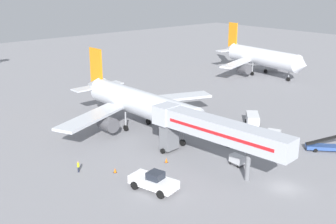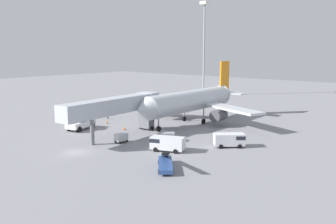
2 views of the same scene
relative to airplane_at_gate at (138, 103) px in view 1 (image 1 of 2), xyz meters
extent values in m
plane|color=gray|center=(0.21, -30.12, -4.71)|extent=(300.00, 300.00, 0.00)
cylinder|color=silver|center=(0.02, -1.11, 0.11)|extent=(4.90, 25.92, 4.43)
cone|color=silver|center=(0.28, -15.56, 0.11)|extent=(4.39, 3.14, 4.34)
cone|color=silver|center=(-0.26, 14.19, 0.44)|extent=(4.29, 4.84, 4.20)
cube|color=orange|center=(-0.24, 13.00, 4.53)|extent=(0.43, 3.75, 7.08)
cube|color=silver|center=(2.42, 12.71, 0.66)|extent=(5.36, 2.82, 0.24)
cube|color=silver|center=(-2.89, 12.61, 0.66)|extent=(5.36, 2.82, 0.24)
cube|color=silver|center=(8.90, 1.21, -0.89)|extent=(15.52, 8.93, 0.44)
cube|color=silver|center=(-8.94, 0.89, -0.89)|extent=(15.44, 9.39, 0.44)
cylinder|color=#4C4C51|center=(6.34, 0.32, -2.41)|extent=(2.53, 3.26, 2.47)
cylinder|color=#4C4C51|center=(-6.34, 0.09, -2.41)|extent=(2.53, 3.26, 2.47)
cylinder|color=gray|center=(0.20, -11.19, -2.69)|extent=(0.28, 0.28, 2.94)
cylinder|color=black|center=(0.20, -11.19, -4.16)|extent=(0.37, 1.11, 1.10)
cylinder|color=gray|center=(2.54, 0.48, -2.69)|extent=(0.28, 0.28, 2.94)
cylinder|color=black|center=(2.54, 0.48, -4.16)|extent=(0.37, 1.11, 1.10)
cylinder|color=gray|center=(-2.55, 0.39, -2.69)|extent=(0.28, 0.28, 2.94)
cylinder|color=black|center=(-2.55, 0.39, -4.16)|extent=(0.37, 1.11, 1.10)
cube|color=#B2B7C1|center=(-1.92, -21.54, 1.16)|extent=(4.75, 20.60, 2.70)
cube|color=red|center=(-3.44, -21.67, 1.16)|extent=(1.52, 17.09, 0.44)
cube|color=#B2B7C1|center=(-2.86, -10.77, 1.16)|extent=(3.68, 3.09, 2.84)
cube|color=#232833|center=(-2.97, -9.48, 1.41)|extent=(3.31, 0.52, 0.90)
cube|color=slate|center=(-2.81, -11.37, -2.25)|extent=(2.70, 2.01, 4.12)
cylinder|color=black|center=(-4.23, -11.49, -4.31)|extent=(0.37, 0.82, 0.80)
cylinder|color=black|center=(-1.39, -11.25, -4.31)|extent=(0.37, 0.82, 0.80)
cylinder|color=slate|center=(-1.57, -25.61, -2.45)|extent=(0.70, 0.70, 4.52)
cube|color=white|center=(-12.65, -19.60, -3.62)|extent=(4.05, 6.70, 1.08)
cube|color=#232833|center=(-12.57, -19.91, -2.63)|extent=(2.22, 2.19, 0.90)
cylinder|color=black|center=(-10.95, -21.28, -4.16)|extent=(0.65, 1.16, 1.10)
cylinder|color=black|center=(-13.37, -21.88, -4.16)|extent=(0.65, 1.16, 1.10)
cylinder|color=black|center=(-11.92, -17.33, -4.16)|extent=(0.65, 1.16, 1.10)
cylinder|color=black|center=(-14.35, -17.93, -4.16)|extent=(0.65, 1.16, 1.10)
cube|color=#2D4C8E|center=(15.77, -27.42, -4.13)|extent=(5.69, 6.07, 0.55)
cube|color=black|center=(15.77, -27.42, -2.70)|extent=(5.11, 5.56, 2.27)
cylinder|color=black|center=(15.10, -25.40, -4.41)|extent=(0.56, 0.59, 0.60)
cylinder|color=black|center=(13.83, -26.53, -4.41)|extent=(0.56, 0.59, 0.60)
cube|color=silver|center=(10.39, -20.59, -3.45)|extent=(5.59, 3.82, 1.94)
cube|color=#1E232D|center=(8.74, -21.23, -3.03)|extent=(2.31, 2.57, 0.62)
cylinder|color=black|center=(9.25, -22.10, -4.37)|extent=(0.77, 0.59, 0.68)
cylinder|color=black|center=(8.53, -20.25, -4.37)|extent=(0.77, 0.59, 0.68)
cylinder|color=black|center=(12.25, -20.94, -4.37)|extent=(0.77, 0.59, 0.68)
cylinder|color=black|center=(11.53, -19.08, -4.37)|extent=(0.77, 0.59, 0.68)
cube|color=silver|center=(16.40, -12.34, -3.48)|extent=(4.98, 4.81, 1.89)
cube|color=#1E232D|center=(17.61, -11.23, -3.06)|extent=(2.58, 2.61, 0.60)
cylinder|color=black|center=(16.83, -10.59, -4.37)|extent=(0.76, 0.74, 0.68)
cylinder|color=black|center=(18.18, -12.07, -4.37)|extent=(0.76, 0.74, 0.68)
cylinder|color=black|center=(14.62, -12.62, -4.37)|extent=(0.76, 0.74, 0.68)
cylinder|color=black|center=(15.98, -14.09, -4.37)|extent=(0.76, 0.74, 0.68)
cube|color=#38383D|center=(6.32, -15.90, -4.42)|extent=(2.89, 2.79, 0.22)
cube|color=#999EA5|center=(6.32, -15.90, -3.76)|extent=(2.89, 2.79, 1.11)
cylinder|color=black|center=(6.09, -17.00, -4.53)|extent=(0.35, 0.33, 0.36)
cylinder|color=black|center=(5.20, -15.98, -4.53)|extent=(0.35, 0.33, 0.36)
cylinder|color=black|center=(7.44, -15.82, -4.53)|extent=(0.35, 0.33, 0.36)
cylinder|color=black|center=(6.54, -14.80, -4.53)|extent=(0.35, 0.33, 0.36)
cube|color=#38383D|center=(1.08, -21.65, -4.42)|extent=(1.36, 2.20, 0.22)
cube|color=silver|center=(1.08, -21.65, -3.76)|extent=(1.36, 2.20, 1.11)
cylinder|color=black|center=(1.60, -22.43, -4.53)|extent=(0.14, 0.37, 0.36)
cylinder|color=black|center=(0.47, -22.36, -4.53)|extent=(0.14, 0.37, 0.36)
cylinder|color=black|center=(1.69, -20.95, -4.53)|extent=(0.14, 0.37, 0.36)
cylinder|color=black|center=(0.56, -20.88, -4.53)|extent=(0.14, 0.37, 0.36)
cylinder|color=#1E2333|center=(-17.17, -8.79, -4.32)|extent=(0.23, 0.23, 0.77)
cylinder|color=#D8EA19|center=(-17.17, -8.79, -3.63)|extent=(0.31, 0.31, 0.61)
sphere|color=tan|center=(-17.17, -8.79, -3.20)|extent=(0.21, 0.21, 0.21)
cube|color=black|center=(-13.46, -12.22, -4.70)|extent=(0.45, 0.45, 0.03)
cone|color=orange|center=(-13.46, -12.22, -4.36)|extent=(0.38, 0.38, 0.66)
cube|color=black|center=(-5.93, -14.30, -4.70)|extent=(0.46, 0.46, 0.03)
cone|color=orange|center=(-5.93, -14.30, -4.34)|extent=(0.39, 0.39, 0.68)
cylinder|color=silver|center=(52.19, 12.24, 0.21)|extent=(6.99, 23.15, 4.63)
cone|color=silver|center=(50.86, -0.44, 0.21)|extent=(4.80, 3.16, 4.54)
cone|color=silver|center=(53.60, 25.66, 0.56)|extent=(4.82, 4.64, 4.40)
cube|color=orange|center=(53.49, 24.62, 4.84)|extent=(0.70, 3.32, 7.41)
cube|color=silver|center=(56.22, 24.03, 0.79)|extent=(5.78, 2.97, 0.24)
cube|color=silver|center=(50.70, 24.61, 0.79)|extent=(5.78, 2.97, 0.24)
cube|color=silver|center=(60.55, 13.32, -0.83)|extent=(13.58, 9.31, 0.44)
cube|color=silver|center=(44.24, 15.04, -0.83)|extent=(14.01, 6.93, 0.44)
cylinder|color=#4C4C51|center=(58.18, 12.89, -2.39)|extent=(2.88, 3.56, 2.54)
cylinder|color=#4C4C51|center=(46.47, 14.12, -2.39)|extent=(2.88, 3.56, 2.54)
cylinder|color=gray|center=(51.26, 3.40, -2.67)|extent=(0.28, 0.28, 2.98)
cylinder|color=black|center=(51.26, 3.40, -4.16)|extent=(0.46, 1.13, 1.10)
cylinder|color=gray|center=(54.98, 13.32, -2.67)|extent=(0.28, 0.28, 2.98)
cylinder|color=black|center=(54.98, 13.32, -4.16)|extent=(0.46, 1.13, 1.10)
cylinder|color=gray|center=(49.69, 13.88, -2.67)|extent=(0.28, 0.28, 2.98)
cylinder|color=black|center=(49.69, 13.88, -4.16)|extent=(0.46, 1.13, 1.10)
camera|label=1|loc=(-43.12, -57.27, 20.86)|focal=45.60mm
camera|label=2|loc=(46.39, -63.32, 10.83)|focal=39.88mm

